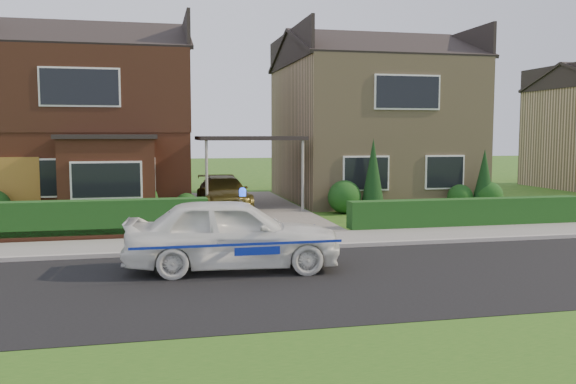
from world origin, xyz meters
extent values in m
plane|color=#245015|center=(0.00, 0.00, 0.00)|extent=(120.00, 120.00, 0.00)
cube|color=black|center=(0.00, 0.00, 0.00)|extent=(60.00, 6.00, 0.02)
cube|color=#9E9993|center=(0.00, 3.05, 0.06)|extent=(60.00, 0.16, 0.12)
cube|color=slate|center=(0.00, 4.10, 0.05)|extent=(60.00, 2.00, 0.10)
cube|color=#245015|center=(0.00, -5.00, 0.00)|extent=(60.00, 4.00, 0.01)
cube|color=#666059|center=(0.00, 11.00, 0.06)|extent=(3.80, 12.00, 0.12)
cube|color=brown|center=(-5.80, 14.00, 2.90)|extent=(7.20, 8.00, 5.80)
cube|color=white|center=(-7.38, 9.98, 1.40)|extent=(1.80, 0.08, 1.30)
cube|color=white|center=(-4.22, 9.98, 1.40)|extent=(1.60, 0.08, 1.30)
cube|color=white|center=(-5.80, 9.98, 4.40)|extent=(2.60, 0.08, 1.30)
cube|color=black|center=(-5.80, 14.00, 4.35)|extent=(7.26, 8.06, 2.90)
cube|color=brown|center=(-4.94, 9.30, 1.35)|extent=(3.00, 1.40, 2.70)
cube|color=black|center=(-4.94, 9.30, 2.77)|extent=(3.20, 1.60, 0.14)
cube|color=#9D8760|center=(5.80, 14.00, 2.90)|extent=(7.20, 8.00, 5.80)
cube|color=white|center=(4.22, 9.98, 1.40)|extent=(1.80, 0.08, 1.30)
cube|color=white|center=(7.38, 9.98, 1.40)|extent=(1.60, 0.08, 1.30)
cube|color=white|center=(5.80, 9.98, 4.40)|extent=(2.60, 0.08, 1.30)
cube|color=black|center=(0.00, 11.00, 2.70)|extent=(3.80, 3.00, 0.14)
cylinder|color=gray|center=(-1.70, 9.60, 1.35)|extent=(0.10, 0.10, 2.70)
cylinder|color=gray|center=(1.70, 9.60, 1.35)|extent=(0.10, 0.10, 2.70)
cube|color=brown|center=(-8.25, 9.96, 1.05)|extent=(2.20, 0.10, 2.10)
cube|color=brown|center=(-5.80, 5.30, 0.18)|extent=(7.70, 0.25, 0.36)
cube|color=#103413|center=(-5.80, 5.45, 0.00)|extent=(7.50, 0.55, 0.90)
cube|color=#103413|center=(5.80, 5.35, 0.00)|extent=(7.50, 0.55, 0.80)
sphere|color=#103413|center=(-4.00, 9.30, 0.66)|extent=(1.32, 1.32, 1.32)
sphere|color=#103413|center=(-2.40, 9.60, 0.42)|extent=(0.84, 0.84, 0.84)
sphere|color=#103413|center=(3.20, 9.40, 0.60)|extent=(1.20, 1.20, 1.20)
sphere|color=#103413|center=(7.80, 9.50, 0.48)|extent=(0.96, 0.96, 0.96)
sphere|color=#103413|center=(8.80, 9.20, 0.54)|extent=(1.08, 1.08, 1.08)
cone|color=black|center=(4.20, 9.20, 1.30)|extent=(0.90, 0.90, 2.60)
cone|color=black|center=(8.60, 9.20, 1.10)|extent=(0.90, 0.90, 2.20)
imported|color=white|center=(-1.88, 1.20, 0.76)|extent=(2.18, 4.63, 1.53)
sphere|color=#193FF2|center=(-1.66, 1.20, 1.61)|extent=(0.17, 0.17, 0.17)
cube|color=navy|center=(-1.88, 0.29, 0.70)|extent=(4.13, 0.02, 0.05)
cube|color=navy|center=(-1.88, 2.11, 0.70)|extent=(4.13, 0.01, 0.05)
ellipsoid|color=black|center=(-3.14, 1.10, 1.06)|extent=(0.22, 0.17, 0.21)
sphere|color=white|center=(-3.12, 1.04, 1.05)|extent=(0.11, 0.11, 0.11)
sphere|color=black|center=(-3.12, 1.08, 1.20)|extent=(0.13, 0.13, 0.13)
cone|color=black|center=(-3.16, 1.09, 1.26)|extent=(0.04, 0.04, 0.05)
cone|color=black|center=(-3.07, 1.09, 1.26)|extent=(0.04, 0.04, 0.05)
imported|color=brown|center=(-1.00, 10.69, 0.71)|extent=(1.82, 4.12, 1.18)
imported|color=gray|center=(-5.04, 8.88, 0.34)|extent=(0.42, 0.36, 0.68)
imported|color=gray|center=(-2.50, 6.00, 0.39)|extent=(0.52, 0.52, 0.78)
camera|label=1|loc=(-3.49, -11.38, 2.87)|focal=38.00mm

